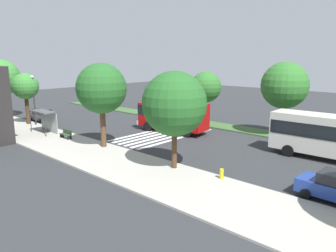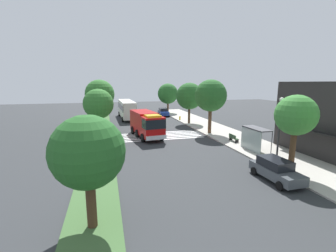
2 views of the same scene
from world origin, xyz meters
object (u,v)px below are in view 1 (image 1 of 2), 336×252
object	(u,v)px
median_tree_far_west	(285,86)
fire_hydrant	(222,174)
sidewalk_tree_center	(101,89)
fire_truck	(171,115)
sidewalk_tree_far_east	(2,77)
median_tree_center	(109,84)
parked_car_mid	(42,115)
sidewalk_tree_east	(25,87)
sidewalk_tree_west	(174,104)
median_tree_west	(206,87)
bus_stop_shelter	(46,117)
bench_near_shelter	(66,134)
street_lamp	(34,96)

from	to	relation	value
median_tree_far_west	fire_hydrant	size ratio (longest dim) A/B	11.13
sidewalk_tree_center	median_tree_far_west	size ratio (longest dim) A/B	0.99
fire_truck	fire_hydrant	size ratio (longest dim) A/B	12.25
fire_truck	sidewalk_tree_far_east	size ratio (longest dim) A/B	1.07
median_tree_far_west	median_tree_center	bearing A→B (deg)	0.00
fire_truck	parked_car_mid	size ratio (longest dim) A/B	1.95
fire_truck	sidewalk_tree_center	distance (m)	9.98
parked_car_mid	fire_hydrant	xyz separation A→B (m)	(-29.30, 1.70, -0.37)
sidewalk_tree_east	median_tree_center	size ratio (longest dim) A/B	1.10
sidewalk_tree_west	median_tree_center	size ratio (longest dim) A/B	1.25
sidewalk_tree_far_east	median_tree_west	xyz separation A→B (m)	(-23.27, -15.50, -0.98)
bus_stop_shelter	sidewalk_tree_far_east	size ratio (longest dim) A/B	0.44
median_tree_center	fire_truck	bearing A→B (deg)	162.29
fire_truck	bench_near_shelter	size ratio (longest dim) A/B	5.36
bench_near_shelter	median_tree_center	xyz separation A→B (m)	(13.82, -16.23, 3.49)
parked_car_mid	median_tree_center	size ratio (longest dim) A/B	0.76
parked_car_mid	sidewalk_tree_west	xyz separation A→B (m)	(-25.40, 2.20, 4.14)
median_tree_far_west	parked_car_mid	bearing A→B (deg)	26.18
bus_stop_shelter	sidewalk_tree_west	xyz separation A→B (m)	(-18.26, -0.77, 3.12)
sidewalk_tree_center	fire_hydrant	distance (m)	13.68
fire_truck	bench_near_shelter	bearing A→B (deg)	53.31
bus_stop_shelter	sidewalk_tree_west	bearing A→B (deg)	-177.59
bench_near_shelter	median_tree_far_west	xyz separation A→B (m)	(-15.92, -16.23, 4.88)
parked_car_mid	street_lamp	xyz separation A→B (m)	(-2.08, 1.80, 2.87)
sidewalk_tree_west	sidewalk_tree_east	bearing A→B (deg)	-0.00
sidewalk_tree_east	median_tree_center	distance (m)	15.92
sidewalk_tree_center	bench_near_shelter	bearing A→B (deg)	7.57
bus_stop_shelter	median_tree_center	distance (m)	19.13
sidewalk_tree_center	median_tree_west	size ratio (longest dim) A/B	1.19
median_tree_west	fire_truck	bearing A→B (deg)	87.29
median_tree_far_west	fire_hydrant	xyz separation A→B (m)	(-2.24, 15.00, -4.98)
sidewalk_tree_east	bus_stop_shelter	bearing A→B (deg)	173.03
bus_stop_shelter	sidewalk_tree_west	distance (m)	18.54
bus_stop_shelter	fire_truck	bearing A→B (deg)	-133.59
median_tree_far_west	sidewalk_tree_center	bearing A→B (deg)	55.99
fire_truck	median_tree_far_west	bearing A→B (deg)	-156.60
bench_near_shelter	sidewalk_tree_center	world-z (taller)	sidewalk_tree_center
parked_car_mid	sidewalk_tree_far_east	distance (m)	8.18
parked_car_mid	bus_stop_shelter	size ratio (longest dim) A/B	1.26
bus_stop_shelter	sidewalk_tree_center	bearing A→B (deg)	-175.36
bus_stop_shelter	street_lamp	bearing A→B (deg)	-13.00
fire_hydrant	sidewalk_tree_west	bearing A→B (deg)	7.31
parked_car_mid	street_lamp	size ratio (longest dim) A/B	0.72
sidewalk_tree_east	parked_car_mid	bearing A→B (deg)	-68.52
fire_truck	fire_hydrant	world-z (taller)	fire_truck
fire_truck	median_tree_center	world-z (taller)	median_tree_center
parked_car_mid	median_tree_center	xyz separation A→B (m)	(2.67, -13.30, 3.21)
sidewalk_tree_center	sidewalk_tree_far_east	size ratio (longest dim) A/B	0.97
sidewalk_tree_center	sidewalk_tree_far_east	distance (m)	22.85
sidewalk_tree_center	median_tree_center	size ratio (longest dim) A/B	1.33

